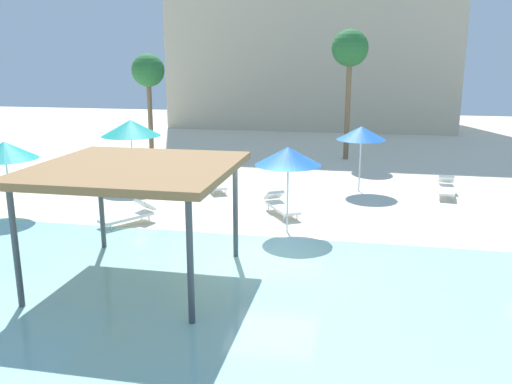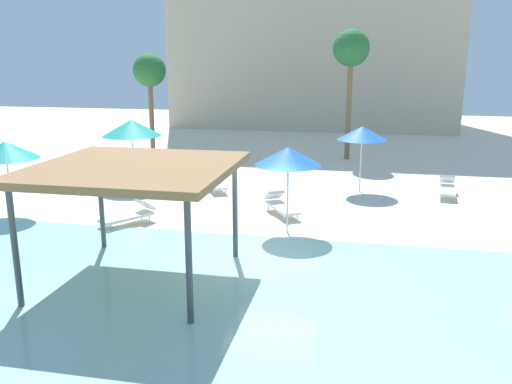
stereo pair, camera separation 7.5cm
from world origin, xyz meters
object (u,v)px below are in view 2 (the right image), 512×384
object	(u,v)px
beach_umbrella_blue_2	(288,156)
beach_umbrella_blue_4	(362,133)
lounge_chair_6	(214,182)
shade_pavilion	(134,172)
beach_umbrella_teal_1	(5,150)
palm_tree_0	(149,72)
palm_tree_1	(351,52)
lounge_chair_2	(281,205)
lounge_chair_5	(447,188)
lounge_chair_1	(131,214)
beach_umbrella_teal_3	(132,128)

from	to	relation	value
beach_umbrella_blue_2	beach_umbrella_blue_4	xyz separation A→B (m)	(2.15, 5.89, -0.03)
lounge_chair_6	shade_pavilion	bearing A→B (deg)	-25.73
shade_pavilion	lounge_chair_6	distance (m)	9.75
beach_umbrella_teal_1	palm_tree_0	bearing A→B (deg)	91.97
palm_tree_1	beach_umbrella_teal_1	bearing A→B (deg)	-129.91
lounge_chair_2	lounge_chair_5	xyz separation A→B (m)	(6.09, 3.87, 0.00)
beach_umbrella_blue_4	palm_tree_1	distance (m)	7.96
lounge_chair_1	lounge_chair_6	size ratio (longest dim) A/B	0.99
beach_umbrella_teal_3	beach_umbrella_blue_2	bearing A→B (deg)	-34.50
beach_umbrella_teal_3	lounge_chair_1	world-z (taller)	beach_umbrella_teal_3
beach_umbrella_blue_4	beach_umbrella_teal_1	bearing A→B (deg)	-153.26
lounge_chair_2	shade_pavilion	bearing A→B (deg)	-53.15
beach_umbrella_blue_4	lounge_chair_1	size ratio (longest dim) A/B	1.40
lounge_chair_1	palm_tree_1	distance (m)	15.74
beach_umbrella_teal_3	lounge_chair_5	xyz separation A→B (m)	(12.97, 0.74, -2.14)
lounge_chair_2	lounge_chair_1	bearing A→B (deg)	-97.17
beach_umbrella_blue_4	lounge_chair_5	distance (m)	3.99
shade_pavilion	beach_umbrella_teal_1	distance (m)	8.00
beach_umbrella_blue_4	lounge_chair_5	world-z (taller)	beach_umbrella_blue_4
beach_umbrella_teal_1	palm_tree_1	distance (m)	17.51
lounge_chair_5	lounge_chair_6	xyz separation A→B (m)	(-9.34, -0.90, 0.00)
shade_pavilion	palm_tree_0	size ratio (longest dim) A/B	0.83
lounge_chair_2	lounge_chair_6	distance (m)	4.41
lounge_chair_1	lounge_chair_5	world-z (taller)	same
shade_pavilion	lounge_chair_6	bearing A→B (deg)	94.59
shade_pavilion	beach_umbrella_teal_1	world-z (taller)	shade_pavilion
beach_umbrella_blue_4	lounge_chair_6	size ratio (longest dim) A/B	1.38
beach_umbrella_teal_3	beach_umbrella_teal_1	bearing A→B (deg)	-113.86
lounge_chair_2	palm_tree_1	distance (m)	12.49
beach_umbrella_blue_4	palm_tree_0	distance (m)	14.91
shade_pavilion	lounge_chair_5	xyz separation A→B (m)	(8.59, 10.32, -2.41)
beach_umbrella_blue_2	lounge_chair_6	world-z (taller)	beach_umbrella_blue_2
beach_umbrella_teal_1	beach_umbrella_blue_4	world-z (taller)	beach_umbrella_blue_4
lounge_chair_5	palm_tree_1	xyz separation A→B (m)	(-4.23, 7.28, 5.31)
lounge_chair_1	palm_tree_1	world-z (taller)	palm_tree_1
lounge_chair_1	lounge_chair_6	xyz separation A→B (m)	(1.41, 5.12, 0.00)
beach_umbrella_blue_2	lounge_chair_1	size ratio (longest dim) A/B	1.42
lounge_chair_5	palm_tree_1	world-z (taller)	palm_tree_1
lounge_chair_6	palm_tree_0	xyz separation A→B (m)	(-6.39, 9.08, 4.18)
shade_pavilion	lounge_chair_2	xyz separation A→B (m)	(2.50, 6.45, -2.41)
beach_umbrella_blue_2	palm_tree_0	size ratio (longest dim) A/B	0.49
palm_tree_0	palm_tree_1	xyz separation A→B (m)	(11.51, -0.91, 1.14)
beach_umbrella_blue_4	lounge_chair_1	bearing A→B (deg)	-140.34
beach_umbrella_blue_2	palm_tree_1	bearing A→B (deg)	84.18
beach_umbrella_teal_1	lounge_chair_1	distance (m)	4.91
beach_umbrella_teal_1	palm_tree_0	world-z (taller)	palm_tree_0
lounge_chair_2	lounge_chair_6	bearing A→B (deg)	-164.29
lounge_chair_1	palm_tree_0	bearing A→B (deg)	-127.03
beach_umbrella_teal_1	palm_tree_1	world-z (taller)	palm_tree_1
palm_tree_1	palm_tree_0	bearing A→B (deg)	175.50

